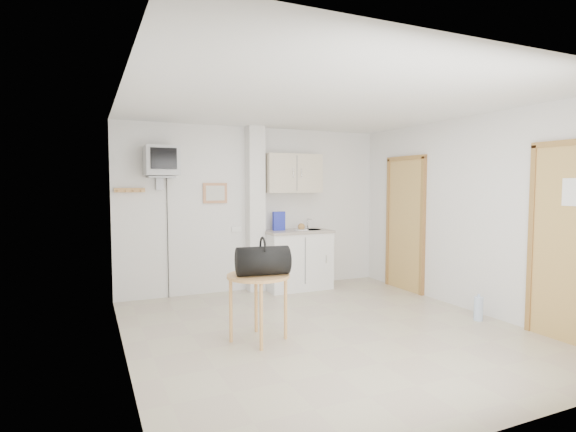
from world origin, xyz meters
name	(u,v)px	position (x,y,z in m)	size (l,w,h in m)	color
ground	(326,331)	(0.00, 0.00, 0.00)	(4.50, 4.50, 0.00)	#BCB194
room_envelope	(342,192)	(0.24, 0.09, 1.54)	(4.24, 4.54, 2.55)	white
kitchenette	(296,237)	(0.57, 2.00, 0.80)	(1.03, 0.58, 2.10)	white
crt_television	(161,162)	(-1.45, 2.02, 1.94)	(0.44, 0.45, 2.15)	slate
round_table	(258,283)	(-0.80, 0.02, 0.61)	(0.65, 0.65, 0.70)	tan
duffel_bag	(263,260)	(-0.76, -0.02, 0.85)	(0.57, 0.36, 0.40)	black
water_bottle	(478,308)	(1.85, -0.41, 0.14)	(0.11, 0.11, 0.32)	silver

